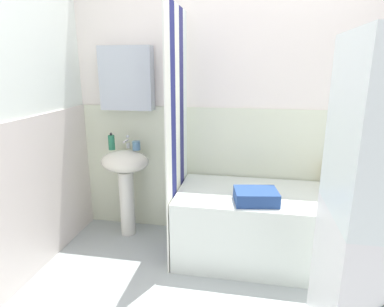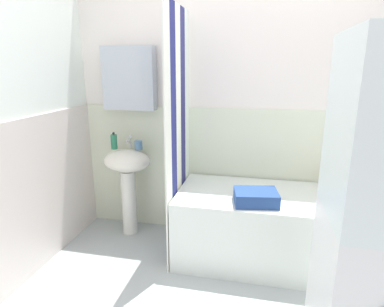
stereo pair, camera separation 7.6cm
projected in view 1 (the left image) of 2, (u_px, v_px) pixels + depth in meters
wall_back_tiled at (238, 115)px, 2.87m from camera, size 3.60×0.18×2.40m
wall_left_tiled at (16, 131)px, 2.27m from camera, size 0.07×1.81×2.40m
sink at (125, 174)px, 2.96m from camera, size 0.44×0.34×0.82m
faucet at (127, 142)px, 2.97m from camera, size 0.03×0.12×0.12m
soap_dispenser at (112, 142)px, 2.93m from camera, size 0.06×0.06×0.16m
toothbrush_cup at (136, 146)px, 2.93m from camera, size 0.07×0.07×0.08m
bathtub at (273, 226)px, 2.65m from camera, size 1.56×0.73×0.57m
shower_curtain at (177, 138)px, 2.60m from camera, size 0.01×0.73×2.00m
conditioner_bottle at (356, 177)px, 2.72m from camera, size 0.06×0.06×0.17m
shampoo_bottle at (345, 178)px, 2.71m from camera, size 0.07×0.07×0.17m
body_wash_bottle at (329, 174)px, 2.75m from camera, size 0.06×0.06×0.21m
towel_folded at (256, 196)px, 2.39m from camera, size 0.35×0.28×0.10m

